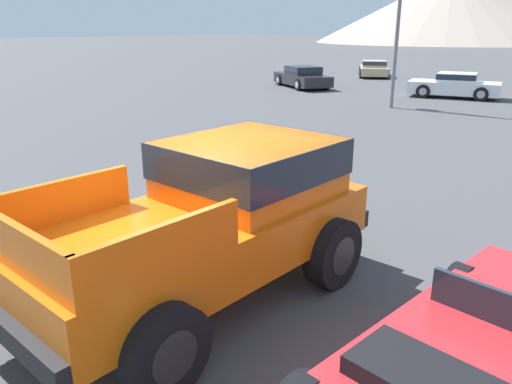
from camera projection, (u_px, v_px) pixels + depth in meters
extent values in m
plane|color=#424244|center=(204.00, 274.00, 6.97)|extent=(320.00, 320.00, 0.00)
cube|color=orange|center=(200.00, 237.00, 6.08)|extent=(2.06, 4.54, 0.65)
cube|color=orange|center=(250.00, 168.00, 6.50)|extent=(1.86, 2.01, 0.73)
cube|color=#1E2833|center=(250.00, 158.00, 6.46)|extent=(1.90, 2.05, 0.47)
cube|color=orange|center=(58.00, 202.00, 5.61)|extent=(0.11, 1.80, 0.48)
cube|color=orange|center=(165.00, 249.00, 4.41)|extent=(0.11, 1.80, 0.48)
cube|color=orange|center=(19.00, 250.00, 4.40)|extent=(1.90, 0.12, 0.48)
cube|color=black|center=(311.00, 205.00, 7.77)|extent=(1.94, 0.20, 0.24)
cube|color=black|center=(12.00, 333.00, 4.51)|extent=(1.94, 0.20, 0.24)
cylinder|color=black|center=(223.00, 215.00, 7.83)|extent=(0.34, 0.94, 0.94)
cylinder|color=#232326|center=(223.00, 215.00, 7.83)|extent=(0.35, 0.52, 0.51)
cylinder|color=black|center=(333.00, 253.00, 6.54)|extent=(0.34, 0.94, 0.94)
cylinder|color=#232326|center=(333.00, 253.00, 6.54)|extent=(0.35, 0.52, 0.51)
cylinder|color=black|center=(55.00, 279.00, 5.86)|extent=(0.34, 0.94, 0.94)
cylinder|color=#232326|center=(55.00, 279.00, 5.86)|extent=(0.35, 0.52, 0.51)
cylinder|color=black|center=(164.00, 350.00, 4.57)|extent=(0.34, 0.94, 0.94)
cylinder|color=#232326|center=(164.00, 350.00, 4.57)|extent=(0.35, 0.52, 0.51)
cube|color=red|center=(483.00, 375.00, 4.32)|extent=(2.05, 4.63, 0.46)
cube|color=#1E2833|center=(512.00, 313.00, 4.52)|extent=(1.52, 0.15, 0.35)
cylinder|color=black|center=(458.00, 291.00, 5.86)|extent=(0.26, 0.68, 0.67)
cylinder|color=#9E9EA3|center=(458.00, 291.00, 5.86)|extent=(0.25, 0.38, 0.37)
cube|color=tan|center=(374.00, 70.00, 34.36)|extent=(3.70, 4.42, 0.51)
cube|color=tan|center=(374.00, 64.00, 34.12)|extent=(2.24, 2.29, 0.41)
cube|color=#1E2833|center=(374.00, 63.00, 34.10)|extent=(2.29, 2.34, 0.24)
cylinder|color=black|center=(361.00, 70.00, 35.73)|extent=(0.51, 0.63, 0.60)
cylinder|color=#9E9EA3|center=(361.00, 70.00, 35.73)|extent=(0.37, 0.41, 0.33)
cylinder|color=black|center=(385.00, 71.00, 35.44)|extent=(0.51, 0.63, 0.60)
cylinder|color=#9E9EA3|center=(385.00, 71.00, 35.44)|extent=(0.37, 0.41, 0.33)
cylinder|color=black|center=(361.00, 74.00, 33.35)|extent=(0.51, 0.63, 0.60)
cylinder|color=#9E9EA3|center=(361.00, 74.00, 33.35)|extent=(0.37, 0.41, 0.33)
cylinder|color=black|center=(387.00, 74.00, 33.06)|extent=(0.51, 0.63, 0.60)
cylinder|color=#9E9EA3|center=(387.00, 74.00, 33.06)|extent=(0.37, 0.41, 0.33)
cube|color=white|center=(454.00, 88.00, 24.16)|extent=(4.48, 2.89, 0.58)
cube|color=white|center=(457.00, 77.00, 23.96)|extent=(2.12, 1.99, 0.42)
cube|color=#1E2833|center=(457.00, 76.00, 23.95)|extent=(2.16, 2.03, 0.25)
cylinder|color=black|center=(423.00, 91.00, 24.02)|extent=(0.69, 0.40, 0.65)
cylinder|color=#9E9EA3|center=(423.00, 91.00, 24.02)|extent=(0.41, 0.33, 0.36)
cylinder|color=black|center=(428.00, 88.00, 25.47)|extent=(0.69, 0.40, 0.65)
cylinder|color=#9E9EA3|center=(428.00, 88.00, 25.47)|extent=(0.41, 0.33, 0.36)
cylinder|color=black|center=(481.00, 94.00, 22.95)|extent=(0.69, 0.40, 0.65)
cylinder|color=#9E9EA3|center=(481.00, 94.00, 22.95)|extent=(0.41, 0.33, 0.36)
cylinder|color=black|center=(483.00, 90.00, 24.40)|extent=(0.69, 0.40, 0.65)
cylinder|color=#9E9EA3|center=(483.00, 90.00, 24.40)|extent=(0.41, 0.33, 0.36)
cube|color=#232328|center=(302.00, 79.00, 28.28)|extent=(4.68, 3.56, 0.56)
cube|color=#232328|center=(303.00, 70.00, 28.03)|extent=(2.33, 2.20, 0.44)
cube|color=#1E2833|center=(303.00, 69.00, 28.01)|extent=(2.38, 2.25, 0.26)
cylinder|color=black|center=(279.00, 80.00, 29.27)|extent=(0.67, 0.49, 0.64)
cylinder|color=#9E9EA3|center=(279.00, 80.00, 29.27)|extent=(0.42, 0.37, 0.35)
cylinder|color=black|center=(305.00, 79.00, 29.80)|extent=(0.67, 0.49, 0.64)
cylinder|color=#9E9EA3|center=(305.00, 79.00, 29.80)|extent=(0.42, 0.37, 0.35)
cylinder|color=black|center=(298.00, 85.00, 26.85)|extent=(0.67, 0.49, 0.64)
cylinder|color=#9E9EA3|center=(298.00, 85.00, 26.85)|extent=(0.42, 0.37, 0.35)
cylinder|color=black|center=(326.00, 83.00, 27.38)|extent=(0.67, 0.49, 0.64)
cylinder|color=#9E9EA3|center=(326.00, 83.00, 27.38)|extent=(0.42, 0.37, 0.35)
cylinder|color=slate|center=(397.00, 33.00, 20.32)|extent=(0.16, 0.16, 6.06)
cone|color=gray|center=(450.00, 8.00, 107.16)|extent=(56.79, 56.79, 14.31)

